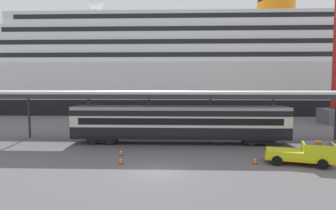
{
  "coord_description": "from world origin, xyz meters",
  "views": [
    {
      "loc": [
        1.58,
        -21.75,
        6.74
      ],
      "look_at": [
        0.5,
        7.37,
        4.5
      ],
      "focal_mm": 31.64,
      "sensor_mm": 36.0,
      "label": 1
    }
  ],
  "objects": [
    {
      "name": "train_carriage",
      "position": [
        1.67,
        10.52,
        2.31
      ],
      "size": [
        23.55,
        2.81,
        4.11
      ],
      "color": "black",
      "rests_on": "ground"
    },
    {
      "name": "traffic_cone_near",
      "position": [
        7.89,
        2.52,
        0.32
      ],
      "size": [
        0.36,
        0.36,
        0.65
      ],
      "color": "black",
      "rests_on": "ground"
    },
    {
      "name": "quay_bollard",
      "position": [
        13.71,
        2.18,
        0.52
      ],
      "size": [
        0.48,
        0.48,
        0.96
      ],
      "color": "black",
      "rests_on": "ground"
    },
    {
      "name": "platform_canopy",
      "position": [
        1.67,
        10.95,
        5.5
      ],
      "size": [
        43.98,
        5.52,
        5.76
      ],
      "color": "silver",
      "rests_on": "ground"
    },
    {
      "name": "traffic_cone_mid",
      "position": [
        -3.77,
        5.0,
        0.3
      ],
      "size": [
        0.36,
        0.36,
        0.61
      ],
      "color": "black",
      "rests_on": "ground"
    },
    {
      "name": "ground_plane",
      "position": [
        0.0,
        0.0,
        0.0
      ],
      "size": [
        400.0,
        400.0,
        0.0
      ],
      "primitive_type": "plane",
      "color": "#5D585C"
    },
    {
      "name": "traffic_cone_far",
      "position": [
        -3.23,
        2.11,
        0.29
      ],
      "size": [
        0.36,
        0.36,
        0.6
      ],
      "color": "black",
      "rests_on": "ground"
    },
    {
      "name": "cruise_ship",
      "position": [
        17.94,
        51.99,
        10.12
      ],
      "size": [
        131.26,
        30.2,
        31.9
      ],
      "color": "black",
      "rests_on": "ground"
    },
    {
      "name": "service_truck",
      "position": [
        11.92,
        2.44,
        0.99
      ],
      "size": [
        5.56,
        3.38,
        2.02
      ],
      "color": "yellow",
      "rests_on": "ground"
    }
  ]
}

